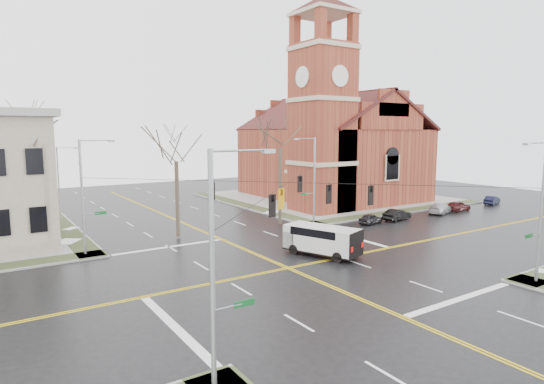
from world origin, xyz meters
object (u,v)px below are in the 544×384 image
signal_pole_ne (313,178)px  parked_car_c (441,208)px  signal_pole_se (540,208)px  streetlight_north_a (60,180)px  tree_ne (280,143)px  tree_nw_near (176,156)px  parked_car_a (370,219)px  cargo_van (319,238)px  tree_nw_far (28,136)px  parked_car_b (397,215)px  parked_car_d (458,206)px  signal_pole_nw (85,194)px  church (329,141)px  streetlight_north_b (38,168)px  parked_car_e (492,200)px  signal_pole_sw (217,266)px

signal_pole_ne → parked_car_c: bearing=-11.8°
signal_pole_se → streetlight_north_a: 45.20m
streetlight_north_a → parked_car_c: (38.75, -20.01, -3.83)m
tree_ne → tree_nw_near: bearing=178.5°
parked_car_a → cargo_van: bearing=104.6°
tree_nw_near → tree_nw_far: bearing=175.2°
parked_car_a → parked_car_c: size_ratio=0.74×
parked_car_b → tree_ne: (-12.28, 5.02, 8.01)m
signal_pole_ne → parked_car_d: (19.89, -3.66, -4.30)m
parked_car_c → tree_ne: 22.08m
streetlight_north_a → cargo_van: 30.45m
parked_car_d → parked_car_b: bearing=88.2°
parked_car_a → parked_car_c: (11.64, -0.10, 0.09)m
tree_nw_near → parked_car_d: bearing=-8.9°
streetlight_north_a → signal_pole_ne: bearing=-36.9°
signal_pole_nw → parked_car_c: (39.42, -3.51, -4.31)m
cargo_van → tree_nw_near: size_ratio=0.62×
church → streetlight_north_b: size_ratio=3.44×
streetlight_north_b → parked_car_b: 50.84m
parked_car_b → signal_pole_ne: bearing=60.6°
signal_pole_se → cargo_van: bearing=118.9°
parked_car_e → tree_ne: size_ratio=0.30×
signal_pole_nw → signal_pole_sw: 23.00m
streetlight_north_a → parked_car_b: bearing=-32.9°
parked_car_c → parked_car_e: (11.66, 0.50, -0.06)m
parked_car_b → parked_car_a: bearing=79.8°
parked_car_c → parked_car_e: 11.67m
signal_pole_sw → parked_car_b: (31.73, 19.43, -4.32)m
signal_pole_sw → streetlight_north_b: size_ratio=1.12×
church → parked_car_a: church is taller
parked_car_b → parked_car_d: parked_car_d is taller
signal_pole_sw → parked_car_b: bearing=31.5°
church → streetlight_north_a: church is taller
signal_pole_ne → tree_nw_near: bearing=173.1°
signal_pole_nw → tree_nw_far: 6.21m
streetlight_north_b → parked_car_e: streetlight_north_b is taller
parked_car_b → tree_ne: size_ratio=0.32×
church → parked_car_c: size_ratio=6.23×
parked_car_a → parked_car_e: bearing=-102.4°
signal_pole_ne → tree_nw_far: tree_nw_far is taller
parked_car_a → streetlight_north_b: bearing=20.8°
signal_pole_ne → tree_nw_near: 14.71m
parked_car_a → tree_nw_near: size_ratio=0.31×
signal_pole_ne → signal_pole_nw: size_ratio=1.00×
church → signal_pole_ne: size_ratio=3.06×
signal_pole_se → signal_pole_sw: same height
church → tree_nw_near: bearing=-157.5°
signal_pole_nw → parked_car_c: signal_pole_nw is taller
parked_car_a → parked_car_e: parked_car_e is taller
cargo_van → parked_car_d: cargo_van is taller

